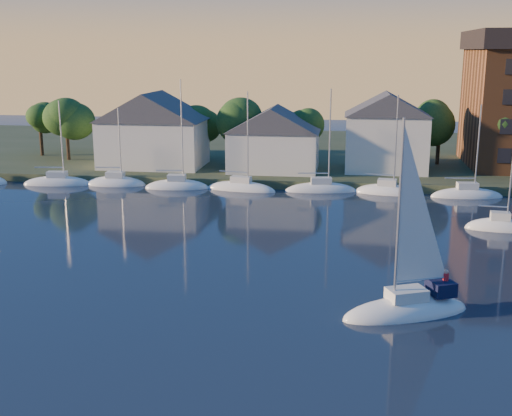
% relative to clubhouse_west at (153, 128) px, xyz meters
% --- Properties ---
extents(shoreline_land, '(160.00, 50.00, 2.00)m').
position_rel_clubhouse_west_xyz_m(shoreline_land, '(22.00, 17.00, -5.93)').
color(shoreline_land, '#2F3C23').
rests_on(shoreline_land, ground).
extents(wooden_dock, '(120.00, 3.00, 1.00)m').
position_rel_clubhouse_west_xyz_m(wooden_dock, '(22.00, -6.00, -5.93)').
color(wooden_dock, brown).
rests_on(wooden_dock, ground).
extents(clubhouse_west, '(13.65, 9.45, 9.64)m').
position_rel_clubhouse_west_xyz_m(clubhouse_west, '(0.00, 0.00, 0.00)').
color(clubhouse_west, white).
rests_on(clubhouse_west, shoreline_land).
extents(clubhouse_centre, '(11.55, 8.40, 8.08)m').
position_rel_clubhouse_west_xyz_m(clubhouse_centre, '(16.00, -1.00, -0.80)').
color(clubhouse_centre, white).
rests_on(clubhouse_centre, shoreline_land).
extents(clubhouse_east, '(10.50, 8.40, 9.80)m').
position_rel_clubhouse_west_xyz_m(clubhouse_east, '(30.00, 1.00, 0.07)').
color(clubhouse_east, white).
rests_on(clubhouse_east, shoreline_land).
extents(tree_line, '(93.40, 5.40, 8.90)m').
position_rel_clubhouse_west_xyz_m(tree_line, '(24.00, 5.00, 1.24)').
color(tree_line, '#362718').
rests_on(tree_line, shoreline_land).
extents(moored_fleet, '(63.50, 2.40, 12.05)m').
position_rel_clubhouse_west_xyz_m(moored_fleet, '(10.00, -9.00, -5.83)').
color(moored_fleet, white).
rests_on(moored_fleet, ground).
extents(hero_sailboat, '(8.73, 5.83, 13.18)m').
position_rel_clubhouse_west_xyz_m(hero_sailboat, '(29.23, -43.27, -5.37)').
color(hero_sailboat, white).
rests_on(hero_sailboat, ground).
extents(drifting_sailboat_right, '(6.18, 2.62, 9.91)m').
position_rel_clubhouse_west_xyz_m(drifting_sailboat_right, '(39.11, -22.50, -5.83)').
color(drifting_sailboat_right, white).
rests_on(drifting_sailboat_right, ground).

